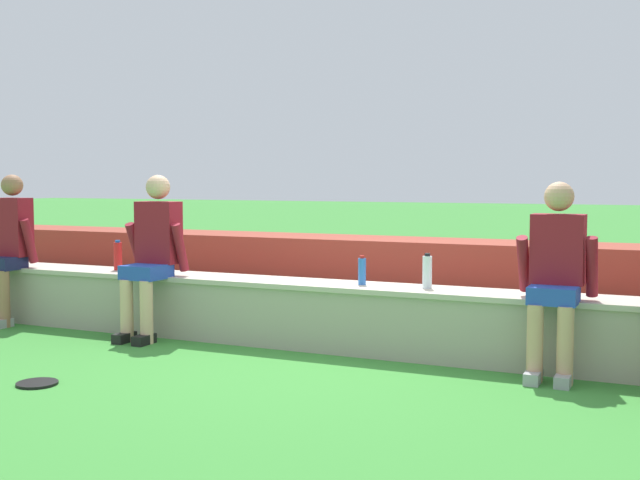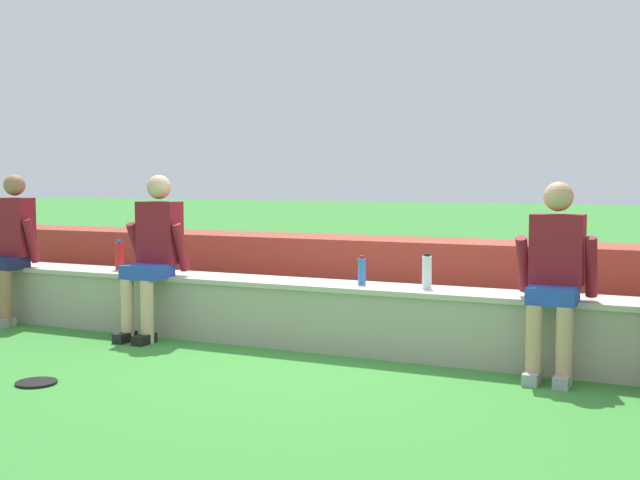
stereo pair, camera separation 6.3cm
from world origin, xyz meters
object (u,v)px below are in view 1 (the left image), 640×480
person_far_left (8,245)px  water_bottle_center_gap (362,271)px  water_bottle_mid_right (427,272)px  person_left_of_center (152,251)px  person_center (556,272)px  frisbee (37,383)px  water_bottle_near_left (118,256)px

person_far_left → water_bottle_center_gap: 3.49m
water_bottle_center_gap → water_bottle_mid_right: size_ratio=0.86×
water_bottle_mid_right → person_left_of_center: bearing=-173.8°
person_center → water_bottle_center_gap: (-1.52, 0.23, -0.09)m
person_left_of_center → water_bottle_center_gap: person_left_of_center is taller
water_bottle_mid_right → frisbee: size_ratio=0.99×
person_left_of_center → water_bottle_near_left: size_ratio=5.08×
person_far_left → frisbee: person_far_left is taller
person_left_of_center → person_center: person_left_of_center is taller
person_far_left → water_bottle_center_gap: person_far_left is taller
person_left_of_center → frisbee: (0.26, -1.64, -0.75)m
person_far_left → water_bottle_near_left: size_ratio=5.11×
person_far_left → water_bottle_mid_right: person_far_left is taller
person_center → water_bottle_near_left: 3.95m
water_bottle_mid_right → frisbee: water_bottle_mid_right is taller
person_center → water_bottle_near_left: person_center is taller
person_far_left → frisbee: size_ratio=5.17×
water_bottle_center_gap → frisbee: water_bottle_center_gap is taller
person_center → water_bottle_near_left: bearing=176.3°
frisbee → water_bottle_near_left: bearing=113.9°
water_bottle_near_left → frisbee: bearing=-66.1°
person_left_of_center → water_bottle_mid_right: (2.37, 0.26, -0.09)m
person_center → frisbee: person_center is taller
water_bottle_mid_right → frisbee: 2.91m
person_left_of_center → frisbee: bearing=-81.0°
person_center → water_bottle_center_gap: 1.54m
water_bottle_center_gap → frisbee: bearing=-129.9°
frisbee → water_bottle_center_gap: bearing=50.1°
person_center → water_bottle_mid_right: 1.02m
person_far_left → person_center: person_far_left is taller
water_bottle_near_left → water_bottle_mid_right: size_ratio=1.02×
person_center → frisbee: size_ratio=4.95×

